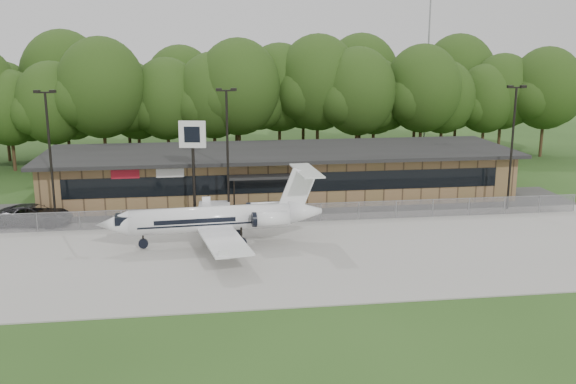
{
  "coord_description": "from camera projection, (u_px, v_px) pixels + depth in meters",
  "views": [
    {
      "loc": [
        -7.09,
        -31.9,
        13.66
      ],
      "look_at": [
        -0.97,
        12.0,
        3.19
      ],
      "focal_mm": 40.0,
      "sensor_mm": 36.0,
      "label": 1
    }
  ],
  "objects": [
    {
      "name": "light_pole_right",
      "position": [
        513.0,
        138.0,
        51.79
      ],
      "size": [
        1.55,
        0.3,
        10.23
      ],
      "color": "black",
      "rests_on": "ground"
    },
    {
      "name": "fence",
      "position": [
        295.0,
        213.0,
        49.12
      ],
      "size": [
        46.0,
        0.04,
        1.52
      ],
      "color": "gray",
      "rests_on": "ground"
    },
    {
      "name": "terminal",
      "position": [
        280.0,
        172.0,
        57.42
      ],
      "size": [
        41.0,
        11.65,
        4.3
      ],
      "color": "olive",
      "rests_on": "ground"
    },
    {
      "name": "pole_sign",
      "position": [
        193.0,
        145.0,
        48.64
      ],
      "size": [
        2.05,
        0.62,
        7.79
      ],
      "rotation": [
        0.0,
        0.0,
        -0.19
      ],
      "color": "black",
      "rests_on": "ground"
    },
    {
      "name": "business_jet",
      "position": [
        219.0,
        219.0,
        43.52
      ],
      "size": [
        15.35,
        13.67,
        5.17
      ],
      "rotation": [
        0.0,
        0.0,
        0.06
      ],
      "color": "white",
      "rests_on": "ground"
    },
    {
      "name": "light_pole_mid",
      "position": [
        227.0,
        145.0,
        48.7
      ],
      "size": [
        1.55,
        0.3,
        10.23
      ],
      "color": "black",
      "rests_on": "ground"
    },
    {
      "name": "treeline",
      "position": [
        260.0,
        96.0,
        73.6
      ],
      "size": [
        72.0,
        12.0,
        15.0
      ],
      "primitive_type": null,
      "color": "#203A12",
      "rests_on": "ground"
    },
    {
      "name": "parking_lot",
      "position": [
        287.0,
        208.0,
        53.63
      ],
      "size": [
        50.0,
        9.0,
        0.06
      ],
      "primitive_type": "cube",
      "color": "#383835",
      "rests_on": "ground"
    },
    {
      "name": "radio_mast",
      "position": [
        428.0,
        50.0,
        81.19
      ],
      "size": [
        0.2,
        0.2,
        25.0
      ],
      "primitive_type": "cylinder",
      "color": "gray",
      "rests_on": "ground"
    },
    {
      "name": "light_pole_left",
      "position": [
        50.0,
        148.0,
        46.96
      ],
      "size": [
        1.55,
        0.3,
        10.23
      ],
      "color": "black",
      "rests_on": "ground"
    },
    {
      "name": "ground",
      "position": [
        336.0,
        299.0,
        34.84
      ],
      "size": [
        160.0,
        160.0,
        0.0
      ],
      "primitive_type": "plane",
      "color": "#284819",
      "rests_on": "ground"
    },
    {
      "name": "suv",
      "position": [
        34.0,
        215.0,
        48.5
      ],
      "size": [
        6.08,
        3.51,
        1.59
      ],
      "primitive_type": "imported",
      "rotation": [
        0.0,
        0.0,
        1.41
      ],
      "color": "#2A2A2C",
      "rests_on": "ground"
    },
    {
      "name": "apron",
      "position": [
        311.0,
        251.0,
        42.55
      ],
      "size": [
        64.0,
        18.0,
        0.08
      ],
      "primitive_type": "cube",
      "color": "#9E9B93",
      "rests_on": "ground"
    }
  ]
}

